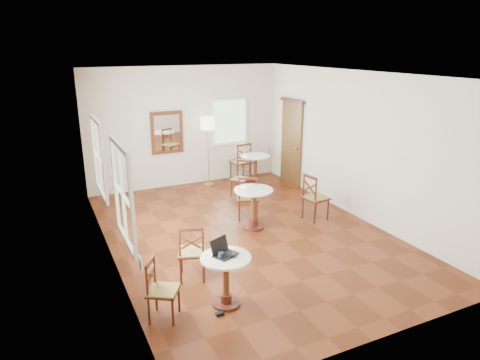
% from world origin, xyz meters
% --- Properties ---
extents(ground, '(7.00, 7.00, 0.00)m').
position_xyz_m(ground, '(0.00, 0.00, 0.00)').
color(ground, '#58250F').
rests_on(ground, ground).
extents(room_shell, '(5.02, 7.02, 3.01)m').
position_xyz_m(room_shell, '(-0.06, 0.27, 1.89)').
color(room_shell, beige).
rests_on(room_shell, ground).
extents(cafe_table_near, '(0.70, 0.70, 0.74)m').
position_xyz_m(cafe_table_near, '(-1.31, -2.00, 0.46)').
color(cafe_table_near, '#421910').
rests_on(cafe_table_near, ground).
extents(cafe_table_mid, '(0.76, 0.76, 0.80)m').
position_xyz_m(cafe_table_mid, '(0.25, 0.21, 0.50)').
color(cafe_table_mid, '#421910').
rests_on(cafe_table_mid, ground).
extents(cafe_table_back, '(0.75, 0.75, 0.79)m').
position_xyz_m(cafe_table_back, '(1.53, 2.62, 0.49)').
color(cafe_table_back, '#421910').
rests_on(cafe_table_back, ground).
extents(chair_near_a, '(0.54, 0.54, 0.91)m').
position_xyz_m(chair_near_a, '(-1.50, -1.13, 0.45)').
color(chair_near_a, '#421910').
rests_on(chair_near_a, ground).
extents(chair_near_b, '(0.53, 0.53, 0.84)m').
position_xyz_m(chair_near_b, '(-2.19, -1.92, 0.42)').
color(chair_near_b, '#421910').
rests_on(chair_near_b, ground).
extents(chair_mid_a, '(0.58, 0.58, 0.95)m').
position_xyz_m(chair_mid_a, '(0.36, 0.67, 0.47)').
color(chair_mid_a, '#421910').
rests_on(chair_mid_a, ground).
extents(chair_mid_b, '(0.50, 0.50, 0.97)m').
position_xyz_m(chair_mid_b, '(1.58, 0.05, 0.48)').
color(chair_mid_b, '#421910').
rests_on(chair_mid_b, ground).
extents(chair_back_a, '(0.51, 0.51, 1.04)m').
position_xyz_m(chair_back_a, '(1.39, 3.15, 0.52)').
color(chair_back_a, '#421910').
rests_on(chair_back_a, ground).
extents(chair_back_b, '(0.55, 0.55, 0.85)m').
position_xyz_m(chair_back_b, '(0.86, 2.07, 0.42)').
color(chair_back_b, '#421910').
rests_on(chair_back_b, ground).
extents(floor_lamp, '(0.34, 0.34, 1.76)m').
position_xyz_m(floor_lamp, '(0.46, 3.15, 1.49)').
color(floor_lamp, '#BF8C3F').
rests_on(floor_lamp, ground).
extents(laptop, '(0.39, 0.37, 0.22)m').
position_xyz_m(laptop, '(-1.31, -1.92, 0.79)').
color(laptop, black).
rests_on(laptop, cafe_table_near).
extents(mouse, '(0.12, 0.10, 0.04)m').
position_xyz_m(mouse, '(-1.22, -2.05, 0.76)').
color(mouse, black).
rests_on(mouse, cafe_table_near).
extents(navy_mug, '(0.12, 0.08, 0.09)m').
position_xyz_m(navy_mug, '(-1.38, -2.02, 0.78)').
color(navy_mug, '#0F1A34').
rests_on(navy_mug, cafe_table_near).
extents(water_glass, '(0.06, 0.06, 0.10)m').
position_xyz_m(water_glass, '(-1.22, -2.08, 0.79)').
color(water_glass, white).
rests_on(water_glass, cafe_table_near).
extents(power_adapter, '(0.11, 0.07, 0.04)m').
position_xyz_m(power_adapter, '(-1.49, -2.20, 0.02)').
color(power_adapter, black).
rests_on(power_adapter, ground).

